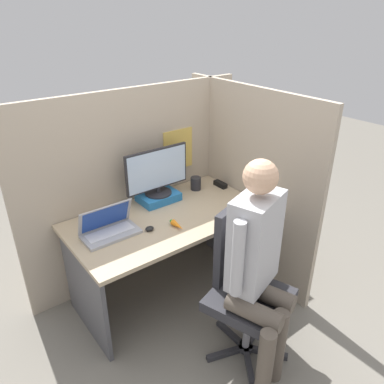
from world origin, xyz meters
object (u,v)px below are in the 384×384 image
office_chair (243,280)px  person (258,258)px  carrot_toy (178,225)px  coffee_mug (196,183)px  paper_box (158,197)px  stapler (220,184)px  monitor (157,172)px  laptop (109,229)px

office_chair → person: size_ratio=0.72×
carrot_toy → office_chair: size_ratio=0.14×
coffee_mug → carrot_toy: bearing=-139.5°
carrot_toy → office_chair: bearing=-74.3°
person → paper_box: bearing=88.7°
stapler → office_chair: 1.02m
monitor → person: 1.11m
monitor → office_chair: 1.04m
carrot_toy → coffee_mug: size_ratio=1.32×
laptop → person: size_ratio=0.27×
laptop → office_chair: size_ratio=0.38×
stapler → carrot_toy: (-0.68, -0.33, 0.00)m
person → stapler: bearing=59.4°
paper_box → carrot_toy: bearing=-105.7°
laptop → coffee_mug: size_ratio=3.48×
monitor → coffee_mug: monitor is taller
carrot_toy → person: person is taller
monitor → carrot_toy: monitor is taller
paper_box → monitor: 0.22m
person → carrot_toy: bearing=98.3°
monitor → coffee_mug: bearing=-3.2°
paper_box → coffee_mug: size_ratio=2.85×
monitor → person: person is taller
laptop → person: (0.50, -0.88, 0.05)m
person → coffee_mug: bearing=70.3°
stapler → coffee_mug: (-0.20, 0.08, 0.03)m
paper_box → office_chair: size_ratio=0.31×
monitor → laptop: monitor is taller
carrot_toy → office_chair: (0.14, -0.51, -0.21)m
carrot_toy → coffee_mug: (0.48, 0.41, 0.03)m
coffee_mug → laptop: bearing=-167.7°
paper_box → carrot_toy: 0.44m
laptop → person: person is taller
carrot_toy → person: bearing=-81.7°
monitor → carrot_toy: size_ratio=3.76×
person → laptop: bearing=119.8°
paper_box → monitor: size_ratio=0.57×
laptop → stapler: laptop is taller
stapler → carrot_toy: carrot_toy is taller
stapler → carrot_toy: 0.76m
paper_box → laptop: bearing=-158.1°
stapler → office_chair: office_chair is taller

